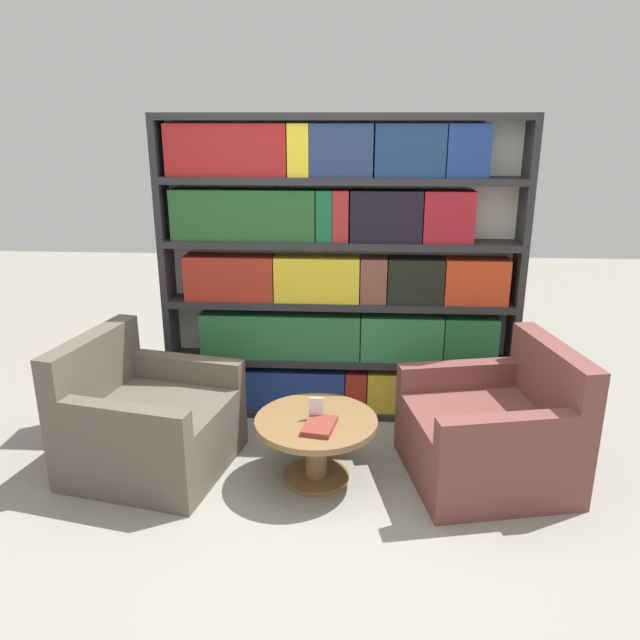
{
  "coord_description": "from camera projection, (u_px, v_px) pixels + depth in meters",
  "views": [
    {
      "loc": [
        0.12,
        -3.23,
        2.22
      ],
      "look_at": [
        -0.12,
        0.66,
        0.94
      ],
      "focal_mm": 35.0,
      "sensor_mm": 36.0,
      "label": 1
    }
  ],
  "objects": [
    {
      "name": "armchair_left",
      "position": [
        147.0,
        424.0,
        4.08
      ],
      "size": [
        1.12,
        1.09,
        0.88
      ],
      "rotation": [
        0.0,
        0.0,
        1.36
      ],
      "color": "brown",
      "rests_on": "ground_plane"
    },
    {
      "name": "bookshelf",
      "position": [
        337.0,
        273.0,
        4.58
      ],
      "size": [
        2.62,
        0.3,
        2.24
      ],
      "color": "silver",
      "rests_on": "ground_plane"
    },
    {
      "name": "armchair_right",
      "position": [
        493.0,
        434.0,
        3.95
      ],
      "size": [
        1.11,
        1.09,
        0.88
      ],
      "rotation": [
        0.0,
        0.0,
        -1.37
      ],
      "color": "brown",
      "rests_on": "ground_plane"
    },
    {
      "name": "table_sign",
      "position": [
        316.0,
        410.0,
        3.86
      ],
      "size": [
        0.09,
        0.06,
        0.15
      ],
      "color": "black",
      "rests_on": "coffee_table"
    },
    {
      "name": "ground_plane",
      "position": [
        332.0,
        503.0,
        3.76
      ],
      "size": [
        14.0,
        14.0,
        0.0
      ],
      "primitive_type": "plane",
      "color": "gray"
    },
    {
      "name": "stray_book",
      "position": [
        320.0,
        426.0,
        3.76
      ],
      "size": [
        0.22,
        0.29,
        0.03
      ],
      "color": "brown",
      "rests_on": "coffee_table"
    },
    {
      "name": "coffee_table",
      "position": [
        316.0,
        436.0,
        3.92
      ],
      "size": [
        0.77,
        0.77,
        0.42
      ],
      "color": "brown",
      "rests_on": "ground_plane"
    }
  ]
}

